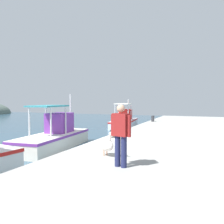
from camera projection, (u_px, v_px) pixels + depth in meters
quay_pier at (215, 158)px, 8.82m from camera, size 36.00×10.00×0.80m
fishing_boat_second at (54, 136)px, 12.58m from camera, size 5.60×2.28×2.99m
fishing_boat_third at (124, 121)px, 22.36m from camera, size 5.62×2.48×2.72m
pelican at (106, 144)px, 7.43m from camera, size 0.66×0.93×0.82m
fisherman_standing at (121, 132)px, 6.19m from camera, size 0.33×0.61×1.69m
mooring_bollard_nearest at (112, 134)px, 11.19m from camera, size 0.26×0.26×0.36m
mooring_bollard_second at (153, 119)px, 19.64m from camera, size 0.26×0.26×0.50m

